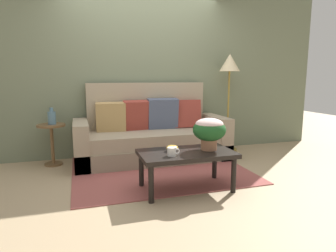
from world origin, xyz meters
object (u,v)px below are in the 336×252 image
Objects in this scene: side_table at (52,137)px; coffee_mug at (172,152)px; floor_lamp at (229,72)px; snack_bowl at (172,148)px; potted_plant at (209,130)px; coffee_table at (186,156)px; couch at (151,136)px; table_vase at (52,118)px.

side_table is 4.35× the size of coffee_mug.
snack_bowl is (-1.45, -1.41, -0.85)m from floor_lamp.
coffee_table is at bearing -179.00° from potted_plant.
floor_lamp is 4.38× the size of potted_plant.
couch reaches higher than potted_plant.
couch is 2.18× the size of coffee_table.
couch is at bearing 104.42° from potted_plant.
coffee_table is 2.18m from floor_lamp.
coffee_mug is at bearing -50.35° from side_table.
snack_bowl is at bearing -93.40° from couch.
side_table reaches higher than coffee_table.
coffee_mug is (-0.14, -1.46, 0.12)m from couch.
potted_plant is (0.34, -1.33, 0.31)m from couch.
floor_lamp is 11.93× the size of coffee_mug.
potted_plant is 1.57× the size of table_vase.
potted_plant is at bearing 14.66° from coffee_mug.
floor_lamp is 2.86m from table_vase.
floor_lamp is at bearing 54.87° from potted_plant.
snack_bowl is at bearing -135.86° from floor_lamp.
couch is at bearing -4.01° from table_vase.
couch is at bearing 84.58° from coffee_mug.
table_vase is at bearing -9.21° from side_table.
coffee_table is 0.18m from snack_bowl.
coffee_table is 1.76× the size of side_table.
couch reaches higher than coffee_table.
snack_bowl is (1.36, -1.38, 0.07)m from side_table.
coffee_mug reaches higher than snack_bowl.
side_table is at bearing 175.93° from couch.
snack_bowl is at bearing -45.42° from side_table.
coffee_mug is at bearing -133.55° from floor_lamp.
coffee_mug reaches higher than coffee_table.
side_table reaches higher than snack_bowl.
coffee_table is (0.07, -1.34, 0.02)m from couch.
couch reaches higher than coffee_mug.
table_vase is at bearing 175.99° from couch.
table_vase is (-1.34, 1.37, 0.21)m from snack_bowl.
floor_lamp reaches higher than coffee_mug.
couch is at bearing 92.97° from coffee_table.
floor_lamp is 1.91m from potted_plant.
floor_lamp reaches higher than potted_plant.
potted_plant is 2.73× the size of snack_bowl.
couch is 9.62× the size of table_vase.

